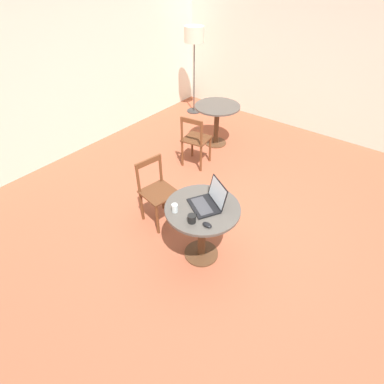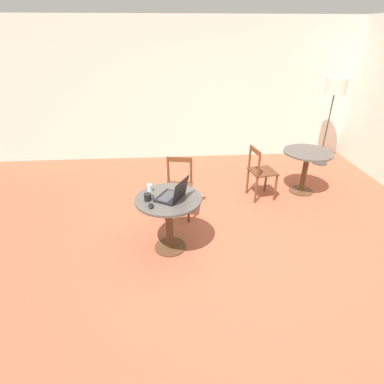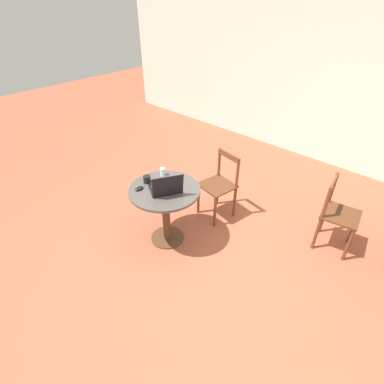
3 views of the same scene
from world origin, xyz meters
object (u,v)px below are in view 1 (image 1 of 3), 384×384
Objects in this scene: chair_near_back at (157,192)px; drinking_glass at (175,208)px; mug at (192,218)px; laptop at (208,202)px; floor_lamp at (194,39)px; cafe_table_near at (202,219)px; mouse at (207,225)px; cafe_table_mid at (217,115)px; chair_mid_left at (195,141)px.

drinking_glass is at bearing -120.63° from chair_near_back.
laptop is at bearing 3.30° from mug.
laptop is at bearing -140.19° from floor_lamp.
mouse is at bearing -134.24° from cafe_table_near.
cafe_table_mid is 0.46× the size of floor_lamp.
floor_lamp is at bearing 39.01° from cafe_table_near.
cafe_table_mid is 2.74m from drinking_glass.
mug is (-0.04, 0.15, 0.03)m from mouse.
chair_near_back is 1.00× the size of chair_mid_left.
floor_lamp reaches higher than drinking_glass.
mouse is at bearing -108.50° from chair_near_back.
chair_mid_left is 7.31× the size of mug.
laptop is 4.78× the size of drinking_glass.
chair_mid_left is 1.99× the size of laptop.
chair_mid_left is at bearing 36.65° from mug.
mug reaches higher than cafe_table_mid.
chair_mid_left reaches higher than cafe_table_mid.
chair_mid_left is 2.37m from floor_lamp.
chair_mid_left is at bearing 17.63° from chair_near_back.
chair_near_back is at bearing -165.23° from cafe_table_mid.
drinking_glass reaches higher than cafe_table_near.
chair_near_back is 1.08m from mouse.
chair_near_back is at bearing 71.50° from mouse.
cafe_table_near is at bearing -100.21° from chair_near_back.
cafe_table_near is 0.35m from drinking_glass.
floor_lamp reaches higher than cafe_table_near.
cafe_table_near is at bearing -149.03° from cafe_table_mid.
chair_near_back reaches higher than drinking_glass.
mug is (-2.48, -1.39, 0.21)m from cafe_table_mid.
cafe_table_mid is 2.89m from mouse.
mouse is (-1.64, -1.40, 0.30)m from chair_mid_left.
chair_near_back is 1.38m from chair_mid_left.
floor_lamp is (1.67, 1.32, 1.02)m from chair_mid_left.
chair_near_back is 8.54× the size of mouse.
mug is 0.22m from drinking_glass.
chair_near_back is 0.89m from laptop.
laptop is 3.67× the size of mug.
floor_lamp is at bearing 35.10° from drinking_glass.
cafe_table_mid is 7.77× the size of mouse.
mouse reaches higher than cafe_table_near.
cafe_table_mid is 0.91× the size of chair_mid_left.
laptop is (-0.09, -0.82, 0.33)m from chair_near_back.
mouse is (-0.24, -0.17, -0.04)m from laptop.
mouse is (-3.32, -2.73, -0.72)m from floor_lamp.
cafe_table_mid is 2.60m from laptop.
cafe_table_mid is 0.81m from chair_mid_left.
mug is at bearing -150.68° from cafe_table_mid.
cafe_table_near is 0.46× the size of floor_lamp.
chair_mid_left is 1.90m from laptop.
cafe_table_mid is at bearing 32.10° from laptop.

